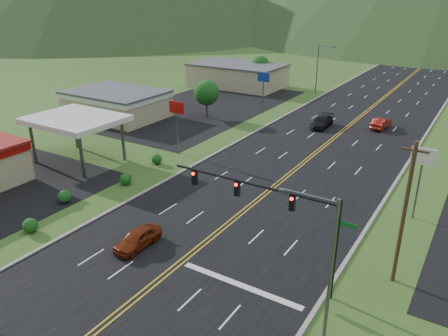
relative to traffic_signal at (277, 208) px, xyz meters
The scene contains 15 objects.
traffic_signal is the anchor object (origin of this frame).
streetlight_east 6.17m from the traffic_signal, 40.39° to the right, with size 3.28×0.25×9.00m.
streetlight_west 58.88m from the traffic_signal, 107.97° to the left, with size 3.28×0.25×9.00m.
gas_canopy 29.59m from the traffic_signal, 164.30° to the left, with size 10.00×8.00×5.30m.
building_west_mid 45.46m from the traffic_signal, 148.05° to the left, with size 14.40×10.40×4.10m.
building_west_far 64.15m from the traffic_signal, 122.56° to the left, with size 18.40×11.40×4.50m.
pole_sign_west_a 26.00m from the traffic_signal, 142.00° to the left, with size 2.00×0.18×6.40m.
pole_sign_west_b 43.17m from the traffic_signal, 118.32° to the left, with size 2.00×0.18×6.40m.
pole_sign_east_a 15.45m from the traffic_signal, 65.05° to the left, with size 2.00×0.18×6.40m.
tree_west_a 40.80m from the traffic_signal, 130.50° to the left, with size 3.84×3.84×5.82m.
tree_west_b 66.01m from the traffic_signal, 118.49° to the left, with size 3.84×3.84×5.82m.
utility_pole_a 8.08m from the traffic_signal, 29.72° to the left, with size 1.60×0.28×10.00m.
car_red_near 11.67m from the traffic_signal, 168.88° to the right, with size 1.70×4.22×1.44m, color maroon.
car_dark_mid 37.03m from the traffic_signal, 105.24° to the left, with size 2.16×5.33×1.55m, color black.
car_red_far 39.64m from the traffic_signal, 93.35° to the left, with size 1.59×4.55×1.50m, color maroon.
Camera 1 is at (16.77, -8.96, 18.38)m, focal length 35.00 mm.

